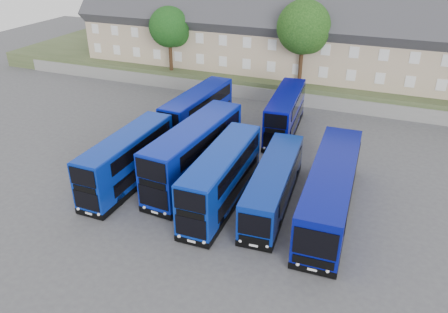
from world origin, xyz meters
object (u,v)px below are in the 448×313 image
at_px(tree_west, 171,29).
at_px(tree_mid, 305,29).
at_px(dd_front_mid, 195,154).
at_px(coach_east_a, 273,185).
at_px(dd_front_left, 128,161).

distance_m(tree_west, tree_mid, 16.04).
bearing_deg(dd_front_mid, coach_east_a, -4.39).
xyz_separation_m(dd_front_left, dd_front_mid, (4.47, 2.45, 0.27)).
xyz_separation_m(dd_front_left, tree_west, (-8.01, 22.58, 5.08)).
bearing_deg(tree_mid, tree_west, -178.21).
bearing_deg(dd_front_left, tree_mid, 71.73).
height_order(dd_front_left, tree_mid, tree_mid).
relative_size(tree_west, tree_mid, 0.83).
height_order(tree_west, tree_mid, tree_mid).
relative_size(dd_front_left, dd_front_mid, 0.87).
xyz_separation_m(dd_front_mid, tree_west, (-12.48, 20.12, 4.81)).
bearing_deg(coach_east_a, tree_mid, 94.18).
distance_m(coach_east_a, tree_mid, 22.82).
bearing_deg(dd_front_left, coach_east_a, 8.27).
relative_size(dd_front_left, tree_mid, 1.11).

